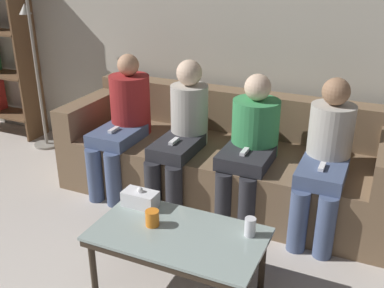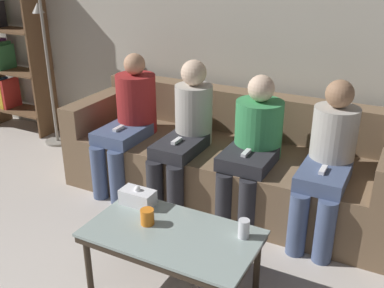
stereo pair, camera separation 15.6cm
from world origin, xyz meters
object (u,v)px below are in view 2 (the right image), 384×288
Objects in this scene: coffee_table at (172,239)px; cup_near_left at (147,217)px; tissue_box at (138,197)px; bookshelf at (7,53)px; couch at (229,161)px; seated_person_mid_right at (253,142)px; seated_person_right_end at (328,158)px; standing_lamp at (48,48)px; seated_person_mid_left at (186,130)px; cup_near_right at (244,229)px; seated_person_left_end at (129,117)px.

coffee_table is 10.28× the size of cup_near_left.
bookshelf is at bearing 151.94° from tissue_box.
couch is 0.45m from seated_person_mid_right.
couch is 1.28m from cup_near_left.
standing_lamp is at bearing 172.03° from seated_person_right_end.
standing_lamp reaches higher than seated_person_mid_left.
couch is at bearing 116.84° from cup_near_right.
seated_person_left_end is at bearing 179.63° from seated_person_right_end.
cup_near_left is 0.08× the size of seated_person_left_end.
seated_person_left_end reaches higher than coffee_table.
seated_person_left_end reaches higher than seated_person_right_end.
couch is 1.61× the size of standing_lamp.
bookshelf reaches higher than seated_person_left_end.
seated_person_mid_right is 0.55m from seated_person_right_end.
seated_person_mid_left is (0.55, -0.02, -0.01)m from seated_person_left_end.
standing_lamp is at bearing -10.50° from bookshelf.
seated_person_mid_left is at bearing 114.10° from coffee_table.
couch is at bearing 98.42° from coffee_table.
seated_person_left_end is at bearing 127.12° from tissue_box.
coffee_table is 1.16m from seated_person_mid_left.
seated_person_right_end is (0.55, -0.02, 0.00)m from seated_person_mid_right.
seated_person_mid_right is at bearing 85.25° from coffee_table.
coffee_table is at bearing -94.75° from seated_person_mid_right.
seated_person_right_end is (0.99, 0.88, 0.13)m from tissue_box.
seated_person_mid_left reaches higher than cup_near_left.
seated_person_mid_right is at bearing 76.25° from cup_near_left.
cup_near_left is at bearing -51.08° from seated_person_left_end.
bookshelf is at bearing 170.40° from seated_person_mid_right.
cup_near_right is 1.68m from seated_person_left_end.
cup_near_right is at bearing 20.82° from coffee_table.
standing_lamp is 1.89m from seated_person_mid_left.
couch is 1.47× the size of bookshelf.
seated_person_mid_right is (0.09, 1.07, 0.22)m from coffee_table.
seated_person_right_end is (0.26, 0.90, 0.12)m from cup_near_right.
couch is at bearing -5.06° from standing_lamp.
tissue_box is 1.33m from seated_person_right_end.
couch is 1.29m from coffee_table.
coffee_table is 1.25m from seated_person_right_end.
coffee_table is 0.60× the size of standing_lamp.
couch is 12.17× the size of tissue_box.
bookshelf is 1.59× the size of seated_person_left_end.
seated_person_right_end is (1.66, -0.01, -0.01)m from seated_person_left_end.
standing_lamp reaches higher than seated_person_right_end.
couch is 27.69× the size of cup_near_left.
seated_person_mid_left is 1.11m from seated_person_right_end.
seated_person_mid_right is (0.28, -0.20, 0.30)m from couch.
seated_person_left_end reaches higher than couch.
seated_person_mid_left is at bearing 97.76° from tissue_box.
seated_person_mid_right reaches higher than coffee_table.
bookshelf is (-2.83, 0.32, 0.57)m from couch.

